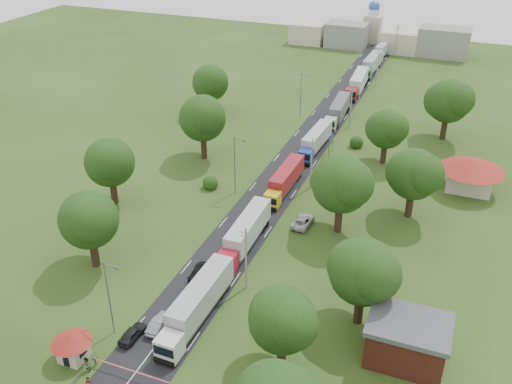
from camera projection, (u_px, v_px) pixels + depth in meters
The scene contains 42 objects.
ground at pixel (229, 249), 79.69m from camera, with size 260.00×260.00×0.00m, color #294216.
road at pixel (277, 185), 95.92m from camera, with size 8.00×200.00×0.04m, color black.
boom_barrier at pixel (120, 368), 59.40m from camera, with size 9.22×0.35×1.18m.
guard_booth at pixel (72, 344), 60.64m from camera, with size 4.40×4.40×3.45m.
info_sign at pixel (331, 139), 104.96m from camera, with size 0.12×3.10×4.10m.
pole_1 at pixel (246, 257), 69.96m from camera, with size 1.60×0.24×9.00m.
pole_2 at pixel (311, 163), 92.68m from camera, with size 1.60×0.24×9.00m.
pole_3 at pixel (351, 106), 115.40m from camera, with size 1.60×0.24×9.00m.
pole_4 at pixel (377, 67), 138.12m from camera, with size 1.60×0.24×9.00m.
pole_5 at pixel (397, 40), 160.84m from camera, with size 1.60×0.24×9.00m.
lamp_0 at pixel (110, 295), 62.45m from camera, with size 2.03×0.22×10.00m.
lamp_1 at pixel (235, 163), 90.85m from camera, with size 2.03×0.22×10.00m.
lamp_2 at pixel (301, 94), 119.25m from camera, with size 2.03×0.22×10.00m.
tree_2 at pixel (283, 319), 57.51m from camera, with size 8.00×8.00×10.10m.
tree_3 at pixel (363, 271), 63.41m from camera, with size 8.80×8.80×11.07m.
tree_4 at pixel (342, 183), 79.95m from camera, with size 9.60×9.60×12.05m.
tree_5 at pixel (414, 174), 83.87m from camera, with size 8.80×8.80×11.07m.
tree_6 at pixel (387, 129), 100.19m from camera, with size 8.00×8.00×10.10m.
tree_7 at pixel (449, 101), 108.90m from camera, with size 9.60×9.60×12.05m.
tree_10 at pixel (89, 219), 72.95m from camera, with size 8.80×8.80×11.07m.
tree_11 at pixel (110, 162), 87.35m from camera, with size 8.80×8.80×11.07m.
tree_12 at pixel (203, 118), 101.37m from camera, with size 9.60×9.60×12.05m.
tree_13 at pixel (211, 82), 120.45m from camera, with size 8.80×8.80×11.07m.
house_brick at pixel (407, 341), 60.36m from camera, with size 8.60×6.60×5.20m.
house_cream at pixel (471, 170), 92.68m from camera, with size 10.08×10.08×5.80m.
distant_town at pixel (382, 38), 167.02m from camera, with size 52.00×8.00×8.00m.
church at pixel (373, 24), 174.07m from camera, with size 5.00×5.00×12.30m.
truck_0 at pixel (197, 304), 66.09m from camera, with size 2.88×15.51×4.30m.
truck_1 at pixel (245, 233), 79.11m from camera, with size 2.80×15.01×4.16m.
truck_2 at pixel (285, 180), 93.24m from camera, with size 2.51×13.87×3.84m.
truck_3 at pixel (315, 141), 106.78m from camera, with size 2.89×14.02×3.88m.
truck_4 at pixel (338, 110), 120.16m from camera, with size 3.18×14.61×4.04m.
truck_5 at pixel (358, 83), 135.34m from camera, with size 3.39×15.57×4.30m.
truck_6 at pixel (371, 64), 148.82m from camera, with size 2.93×15.01×4.15m.
truck_7 at pixel (383, 50), 161.59m from camera, with size 3.00×13.57×3.75m.
car_lane_front at pixel (133, 333), 64.08m from camera, with size 1.62×4.02×1.37m, color black.
car_lane_mid at pixel (159, 323), 65.48m from camera, with size 1.49×4.28×1.41m, color gray.
car_lane_rear at pixel (200, 272), 73.89m from camera, with size 2.01×4.94×1.43m, color black.
car_verge_near at pixel (303, 221), 84.69m from camera, with size 2.35×5.10×1.42m, color silver.
car_verge_far at pixel (333, 168), 99.52m from camera, with size 1.97×4.89×1.67m, color #505357.
pedestrian_near at pixel (89, 384), 57.44m from camera, with size 0.65×0.43×1.79m, color gray.
pedestrian_booth at pixel (87, 365), 59.67m from camera, with size 0.90×0.70×1.84m, color gray.
Camera 1 is at (27.51, -59.65, 45.96)m, focal length 40.00 mm.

